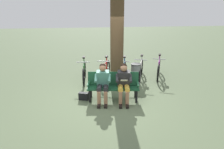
{
  "coord_description": "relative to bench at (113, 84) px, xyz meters",
  "views": [
    {
      "loc": [
        0.47,
        5.81,
        2.95
      ],
      "look_at": [
        -0.26,
        -0.4,
        0.75
      ],
      "focal_mm": 33.21,
      "sensor_mm": 36.0,
      "label": 1
    }
  ],
  "objects": [
    {
      "name": "bench",
      "position": [
        0.0,
        0.0,
        0.0
      ],
      "size": [
        1.65,
        0.68,
        0.87
      ],
      "rotation": [
        0.0,
        0.0,
        -0.13
      ],
      "color": "#194C2D",
      "rests_on": "ground"
    },
    {
      "name": "person_companion",
      "position": [
        0.34,
        0.12,
        0.16
      ],
      "size": [
        0.53,
        0.8,
        1.2
      ],
      "rotation": [
        0.0,
        0.0,
        -0.13
      ],
      "color": "#4C8C7A",
      "rests_on": "ground"
    },
    {
      "name": "bicycle_blue",
      "position": [
        -0.63,
        -1.63,
        -0.15
      ],
      "size": [
        0.55,
        1.65,
        0.94
      ],
      "rotation": [
        0.0,
        0.0,
        1.34
      ],
      "color": "black",
      "rests_on": "ground"
    },
    {
      "name": "ground_plane",
      "position": [
        0.27,
        0.18,
        -0.51
      ],
      "size": [
        40.0,
        40.0,
        0.0
      ],
      "primitive_type": "plane",
      "color": "#566647"
    },
    {
      "name": "bicycle_orange",
      "position": [
        -1.35,
        -1.77,
        -0.15
      ],
      "size": [
        0.66,
        1.61,
        0.94
      ],
      "rotation": [
        0.0,
        0.0,
        1.25
      ],
      "color": "black",
      "rests_on": "ground"
    },
    {
      "name": "bicycle_red",
      "position": [
        -2.1,
        -1.79,
        -0.15
      ],
      "size": [
        0.71,
        1.59,
        0.94
      ],
      "rotation": [
        0.0,
        0.0,
        1.2
      ],
      "color": "black",
      "rests_on": "ground"
    },
    {
      "name": "bicycle_green",
      "position": [
        0.08,
        -1.73,
        -0.15
      ],
      "size": [
        0.6,
        1.63,
        0.94
      ],
      "rotation": [
        0.0,
        0.0,
        1.3
      ],
      "color": "black",
      "rests_on": "ground"
    },
    {
      "name": "handbag",
      "position": [
        0.94,
        -0.04,
        -0.39
      ],
      "size": [
        0.33,
        0.22,
        0.24
      ],
      "primitive_type": "cube",
      "rotation": [
        0.0,
        0.0,
        -0.3
      ],
      "color": "black",
      "rests_on": "ground"
    },
    {
      "name": "litter_bin",
      "position": [
        -1.0,
        -1.2,
        -0.11
      ],
      "size": [
        0.38,
        0.38,
        0.78
      ],
      "color": "slate",
      "rests_on": "ground"
    },
    {
      "name": "person_reading",
      "position": [
        -0.3,
        0.2,
        0.16
      ],
      "size": [
        0.53,
        0.8,
        1.2
      ],
      "rotation": [
        0.0,
        0.0,
        -0.13
      ],
      "color": "#262628",
      "rests_on": "ground"
    },
    {
      "name": "tree_trunk",
      "position": [
        -0.25,
        -1.02,
        1.51
      ],
      "size": [
        0.46,
        0.46,
        4.03
      ],
      "primitive_type": "cylinder",
      "color": "#4C3823",
      "rests_on": "ground"
    },
    {
      "name": "bicycle_black",
      "position": [
        0.93,
        -1.72,
        -0.15
      ],
      "size": [
        0.48,
        1.68,
        0.94
      ],
      "rotation": [
        0.0,
        0.0,
        1.54
      ],
      "color": "black",
      "rests_on": "ground"
    }
  ]
}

